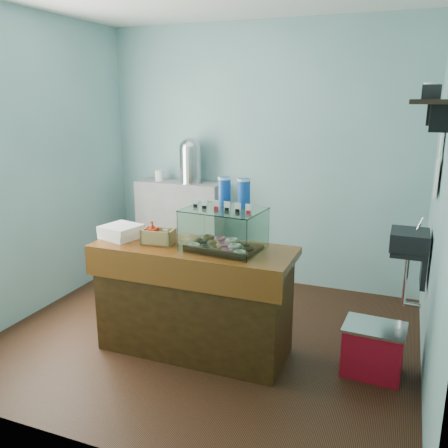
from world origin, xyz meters
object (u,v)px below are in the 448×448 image
at_px(display_case, 225,226).
at_px(red_cooler, 373,349).
at_px(counter, 194,299).
at_px(coffee_urn, 190,159).

relative_size(display_case, red_cooler, 1.34).
height_order(counter, red_cooler, counter).
bearing_deg(counter, display_case, 11.27).
bearing_deg(display_case, coffee_urn, 129.02).
relative_size(counter, coffee_urn, 3.16).
bearing_deg(display_case, red_cooler, 12.03).
xyz_separation_m(counter, display_case, (0.25, 0.05, 0.62)).
bearing_deg(coffee_urn, counter, -64.46).
bearing_deg(counter, red_cooler, 7.35).
distance_m(counter, display_case, 0.67).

